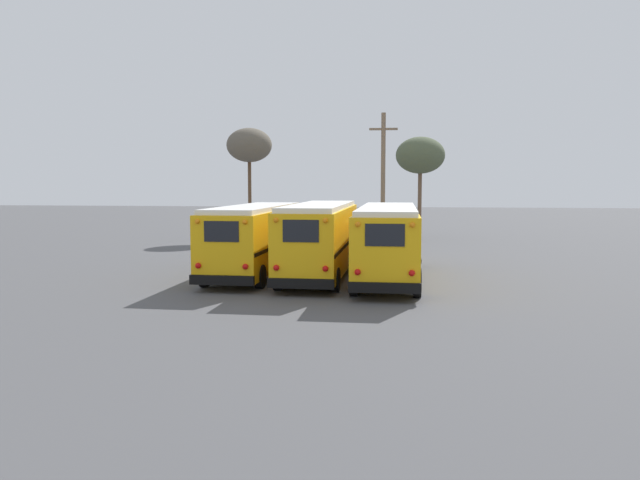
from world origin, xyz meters
TOP-DOWN VIEW (x-y plane):
  - ground_plane at (0.00, 0.00)m, footprint 160.00×160.00m
  - school_bus_0 at (-2.96, -0.03)m, footprint 2.76×10.14m
  - school_bus_1 at (-0.00, -0.23)m, footprint 2.62×10.47m
  - school_bus_2 at (2.96, -0.79)m, footprint 2.62×10.94m
  - utility_pole at (2.43, 12.85)m, footprint 1.80×0.28m
  - bare_tree_0 at (-7.42, 17.65)m, footprint 3.31×3.31m
  - bare_tree_1 at (4.99, 19.19)m, footprint 3.58×3.58m

SIDE VIEW (x-z plane):
  - ground_plane at x=0.00m, z-range 0.00..0.00m
  - school_bus_0 at x=-2.96m, z-range 0.13..3.23m
  - school_bus_2 at x=2.96m, z-range 0.15..3.27m
  - school_bus_1 at x=0.00m, z-range 0.13..3.33m
  - utility_pole at x=2.43m, z-range 0.16..8.69m
  - bare_tree_1 at x=4.99m, z-range 2.35..9.82m
  - bare_tree_0 at x=-7.42m, z-range 2.76..10.86m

